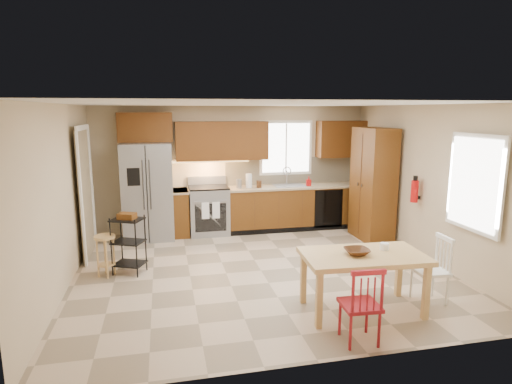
{
  "coord_description": "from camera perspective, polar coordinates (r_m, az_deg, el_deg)",
  "views": [
    {
      "loc": [
        -1.41,
        -6.03,
        2.41
      ],
      "look_at": [
        0.01,
        0.4,
        1.15
      ],
      "focal_mm": 30.0,
      "sensor_mm": 36.0,
      "label": 1
    }
  ],
  "objects": [
    {
      "name": "floor",
      "position": [
        6.65,
        0.67,
        -10.43
      ],
      "size": [
        5.5,
        5.5,
        0.0
      ],
      "primitive_type": "plane",
      "color": "tan",
      "rests_on": "ground"
    },
    {
      "name": "utility_cart",
      "position": [
        6.69,
        -16.62,
        -6.77
      ],
      "size": [
        0.54,
        0.49,
        0.88
      ],
      "primitive_type": null,
      "rotation": [
        0.0,
        0.0,
        -0.42
      ],
      "color": "black",
      "rests_on": "floor"
    },
    {
      "name": "canister_steel",
      "position": [
        8.43,
        -2.29,
        1.12
      ],
      "size": [
        0.11,
        0.11,
        0.18
      ],
      "primitive_type": "cylinder",
      "color": "gray",
      "rests_on": "base_cabinet_run"
    },
    {
      "name": "dining_table",
      "position": [
        5.44,
        13.99,
        -11.69
      ],
      "size": [
        1.5,
        0.9,
        0.71
      ],
      "primitive_type": null,
      "rotation": [
        0.0,
        0.0,
        -0.06
      ],
      "color": "tan",
      "rests_on": "floor"
    },
    {
      "name": "wall_left",
      "position": [
        6.29,
        -24.52,
        -0.79
      ],
      "size": [
        0.02,
        5.0,
        2.5
      ],
      "primitive_type": "cube",
      "color": "#CCB793",
      "rests_on": "ground"
    },
    {
      "name": "window_right",
      "position": [
        6.44,
        27.18,
        1.05
      ],
      "size": [
        0.04,
        1.02,
        1.32
      ],
      "primitive_type": "cube",
      "color": "white",
      "rests_on": "wall_right"
    },
    {
      "name": "fire_extinguisher",
      "position": [
        7.5,
        20.39,
        0.08
      ],
      "size": [
        0.12,
        0.12,
        0.36
      ],
      "primitive_type": "cylinder",
      "color": "#B20C0C",
      "rests_on": "wall_right"
    },
    {
      "name": "soap_bottle",
      "position": [
        8.75,
        7.03,
        1.43
      ],
      "size": [
        0.09,
        0.09,
        0.19
      ],
      "primitive_type": "imported",
      "color": "#B20C0C",
      "rests_on": "base_cabinet_run"
    },
    {
      "name": "table_jar",
      "position": [
        5.53,
        16.73,
        -7.18
      ],
      "size": [
        0.1,
        0.1,
        0.12
      ],
      "primitive_type": "cylinder",
      "rotation": [
        0.0,
        0.0,
        -0.06
      ],
      "color": "white",
      "rests_on": "dining_table"
    },
    {
      "name": "doorway",
      "position": [
        7.56,
        -21.81,
        -0.31
      ],
      "size": [
        0.04,
        0.95,
        2.1
      ],
      "primitive_type": "cube",
      "color": "#8C7A59",
      "rests_on": "wall_left"
    },
    {
      "name": "undercab_glow",
      "position": [
        8.43,
        -6.52,
        4.08
      ],
      "size": [
        1.6,
        0.3,
        0.01
      ],
      "primitive_type": "cube",
      "color": "#FFBF66",
      "rests_on": "wall_back"
    },
    {
      "name": "range_stove",
      "position": [
        8.49,
        -6.3,
        -2.52
      ],
      "size": [
        0.76,
        0.63,
        0.92
      ],
      "primitive_type": "cube",
      "color": "gray",
      "rests_on": "floor"
    },
    {
      "name": "upper_over_fridge",
      "position": [
        8.37,
        -14.58,
        8.36
      ],
      "size": [
        1.0,
        0.35,
        0.55
      ],
      "primitive_type": "cube",
      "color": "#5A2E0F",
      "rests_on": "wall_back"
    },
    {
      "name": "chair_red",
      "position": [
        4.74,
        13.69,
        -14.24
      ],
      "size": [
        0.42,
        0.42,
        0.85
      ],
      "primitive_type": null,
      "rotation": [
        0.0,
        0.0,
        -0.06
      ],
      "color": "maroon",
      "rests_on": "floor"
    },
    {
      "name": "wall_back",
      "position": [
        8.73,
        -3.03,
        3.17
      ],
      "size": [
        5.5,
        0.02,
        2.5
      ],
      "primitive_type": "cube",
      "color": "#CCB793",
      "rests_on": "ground"
    },
    {
      "name": "bar_stool",
      "position": [
        6.72,
        -19.39,
        -8.03
      ],
      "size": [
        0.38,
        0.38,
        0.62
      ],
      "primitive_type": null,
      "rotation": [
        0.0,
        0.0,
        -0.32
      ],
      "color": "tan",
      "rests_on": "floor"
    },
    {
      "name": "base_cabinet_narrow",
      "position": [
        8.47,
        -10.01,
        -2.73
      ],
      "size": [
        0.3,
        0.6,
        0.9
      ],
      "primitive_type": "cube",
      "color": "#5B3210",
      "rests_on": "floor"
    },
    {
      "name": "chair_white",
      "position": [
        5.92,
        22.19,
        -9.57
      ],
      "size": [
        0.42,
        0.42,
        0.85
      ],
      "primitive_type": null,
      "rotation": [
        0.0,
        0.0,
        1.51
      ],
      "color": "white",
      "rests_on": "floor"
    },
    {
      "name": "canister_wood",
      "position": [
        8.48,
        0.4,
        1.05
      ],
      "size": [
        0.1,
        0.1,
        0.14
      ],
      "primitive_type": "cylinder",
      "color": "#4E2914",
      "rests_on": "base_cabinet_run"
    },
    {
      "name": "sink",
      "position": [
        8.74,
        4.44,
        0.58
      ],
      "size": [
        0.62,
        0.46,
        0.16
      ],
      "primitive_type": "cube",
      "color": "gray",
      "rests_on": "base_cabinet_run"
    },
    {
      "name": "window_back",
      "position": [
        8.91,
        4.0,
        5.9
      ],
      "size": [
        1.12,
        0.04,
        1.12
      ],
      "primitive_type": "cube",
      "color": "white",
      "rests_on": "wall_back"
    },
    {
      "name": "ceiling",
      "position": [
        6.2,
        0.72,
        11.66
      ],
      "size": [
        5.5,
        5.0,
        0.02
      ],
      "primitive_type": "cube",
      "color": "silver",
      "rests_on": "ground"
    },
    {
      "name": "wall_front",
      "position": [
        3.98,
        8.93,
        -6.25
      ],
      "size": [
        5.5,
        0.02,
        2.5
      ],
      "primitive_type": "cube",
      "color": "#CCB793",
      "rests_on": "ground"
    },
    {
      "name": "pantry",
      "position": [
        8.3,
        15.31,
        1.01
      ],
      "size": [
        0.5,
        0.95,
        2.1
      ],
      "primitive_type": "cube",
      "color": "#5B3210",
      "rests_on": "floor"
    },
    {
      "name": "base_cabinet_run",
      "position": [
        8.88,
        5.58,
        -1.98
      ],
      "size": [
        2.92,
        0.6,
        0.9
      ],
      "primitive_type": "cube",
      "color": "#5B3210",
      "rests_on": "floor"
    },
    {
      "name": "table_bowl",
      "position": [
        5.28,
        13.28,
        -8.18
      ],
      "size": [
        0.31,
        0.31,
        0.07
      ],
      "primitive_type": "imported",
      "rotation": [
        0.0,
        0.0,
        -0.06
      ],
      "color": "#4E2914",
      "rests_on": "dining_table"
    },
    {
      "name": "backsplash",
      "position": [
        9.02,
        5.11,
        2.91
      ],
      "size": [
        2.92,
        0.03,
        0.55
      ],
      "primitive_type": "cube",
      "color": "beige",
      "rests_on": "wall_back"
    },
    {
      "name": "upper_right_block",
      "position": [
        9.14,
        11.27,
        6.95
      ],
      "size": [
        1.0,
        0.35,
        0.75
      ],
      "primitive_type": "cube",
      "color": "#5A2E0F",
      "rests_on": "wall_back"
    },
    {
      "name": "paper_towel",
      "position": [
        8.46,
        -0.96,
        1.5
      ],
      "size": [
        0.12,
        0.12,
        0.28
      ],
      "primitive_type": "cylinder",
      "color": "white",
      "rests_on": "base_cabinet_run"
    },
    {
      "name": "upper_left_block",
      "position": [
        8.46,
        -4.56,
        6.82
      ],
      "size": [
        1.8,
        0.35,
        0.75
      ],
      "primitive_type": "cube",
      "color": "#5A2E0F",
      "rests_on": "wall_back"
    },
    {
      "name": "dishwasher",
      "position": [
        8.81,
        9.63,
        -2.19
      ],
      "size": [
        0.6,
        0.02,
        0.78
      ],
      "primitive_type": "cube",
      "color": "black",
      "rests_on": "floor"
    },
    {
      "name": "wall_right",
      "position": [
        7.42,
        21.86,
        1.05
      ],
      "size": [
        0.02,
        5.0,
        2.5
      ],
      "primitive_type": "cube",
      "color": "#CCB793",
      "rests_on": "ground"
    },
    {
      "name": "refrigerator",
      "position": [
        8.3,
        -14.23,
        0.08
      ],
      "size": [
        0.92,
        0.75,
        1.82
      ],
      "primitive_type": "cube",
      "color": "gray",
      "rests_on": "floor"
    }
  ]
}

